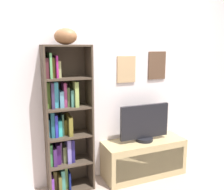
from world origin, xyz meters
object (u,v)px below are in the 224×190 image
Objects in this scene: football at (66,36)px; television at (145,123)px; tv_stand at (144,158)px; bookshelf at (63,123)px.

television is at bearing -3.40° from football.
television is (-0.00, 0.00, 0.46)m from tv_stand.
football reaches higher than tv_stand.
bookshelf is 1.57× the size of tv_stand.
football is 0.23× the size of tv_stand.
television is (1.00, -0.09, -0.10)m from bookshelf.
bookshelf reaches higher than tv_stand.
football reaches higher than television.
tv_stand is (0.94, -0.06, -1.51)m from football.
television is at bearing -4.97° from bookshelf.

